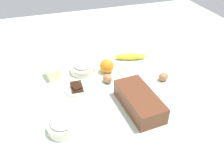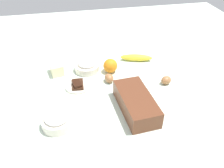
{
  "view_description": "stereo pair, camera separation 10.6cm",
  "coord_description": "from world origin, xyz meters",
  "px_view_note": "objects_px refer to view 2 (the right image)",
  "views": [
    {
      "loc": [
        0.88,
        -0.29,
        0.72
      ],
      "look_at": [
        0.0,
        0.0,
        0.04
      ],
      "focal_mm": 37.55,
      "sensor_mm": 36.0,
      "label": 1
    },
    {
      "loc": [
        0.91,
        -0.19,
        0.72
      ],
      "look_at": [
        0.0,
        0.0,
        0.04
      ],
      "focal_mm": 37.55,
      "sensor_mm": 36.0,
      "label": 2
    }
  ],
  "objects_px": {
    "orange_fruit": "(110,66)",
    "chocolate_plate": "(78,85)",
    "banana": "(136,58)",
    "egg_near_butter": "(109,78)",
    "egg_beside_bowl": "(166,80)",
    "flour_bowl": "(87,66)",
    "butter_block": "(57,69)",
    "loaf_pan": "(136,103)",
    "sugar_bowl": "(57,120)"
  },
  "relations": [
    {
      "from": "flour_bowl",
      "to": "butter_block",
      "type": "bearing_deg",
      "value": -91.33
    },
    {
      "from": "orange_fruit",
      "to": "chocolate_plate",
      "type": "height_order",
      "value": "orange_fruit"
    },
    {
      "from": "egg_beside_bowl",
      "to": "sugar_bowl",
      "type": "bearing_deg",
      "value": -70.88
    },
    {
      "from": "banana",
      "to": "loaf_pan",
      "type": "bearing_deg",
      "value": -16.73
    },
    {
      "from": "orange_fruit",
      "to": "egg_near_butter",
      "type": "height_order",
      "value": "orange_fruit"
    },
    {
      "from": "egg_near_butter",
      "to": "egg_beside_bowl",
      "type": "relative_size",
      "value": 1.04
    },
    {
      "from": "loaf_pan",
      "to": "banana",
      "type": "relative_size",
      "value": 1.52
    },
    {
      "from": "egg_beside_bowl",
      "to": "chocolate_plate",
      "type": "xyz_separation_m",
      "value": [
        -0.06,
        -0.45,
        -0.01
      ]
    },
    {
      "from": "orange_fruit",
      "to": "egg_near_butter",
      "type": "distance_m",
      "value": 0.1
    },
    {
      "from": "loaf_pan",
      "to": "sugar_bowl",
      "type": "bearing_deg",
      "value": -89.58
    },
    {
      "from": "butter_block",
      "to": "egg_beside_bowl",
      "type": "xyz_separation_m",
      "value": [
        0.21,
        0.55,
        -0.01
      ]
    },
    {
      "from": "banana",
      "to": "chocolate_plate",
      "type": "bearing_deg",
      "value": -62.05
    },
    {
      "from": "orange_fruit",
      "to": "egg_near_butter",
      "type": "relative_size",
      "value": 1.35
    },
    {
      "from": "egg_near_butter",
      "to": "chocolate_plate",
      "type": "distance_m",
      "value": 0.17
    },
    {
      "from": "egg_beside_bowl",
      "to": "loaf_pan",
      "type": "bearing_deg",
      "value": -52.19
    },
    {
      "from": "loaf_pan",
      "to": "banana",
      "type": "distance_m",
      "value": 0.44
    },
    {
      "from": "egg_beside_bowl",
      "to": "chocolate_plate",
      "type": "distance_m",
      "value": 0.46
    },
    {
      "from": "flour_bowl",
      "to": "egg_beside_bowl",
      "type": "height_order",
      "value": "flour_bowl"
    },
    {
      "from": "butter_block",
      "to": "flour_bowl",
      "type": "bearing_deg",
      "value": 88.67
    },
    {
      "from": "banana",
      "to": "egg_near_butter",
      "type": "bearing_deg",
      "value": -47.77
    },
    {
      "from": "flour_bowl",
      "to": "orange_fruit",
      "type": "height_order",
      "value": "orange_fruit"
    },
    {
      "from": "orange_fruit",
      "to": "egg_beside_bowl",
      "type": "xyz_separation_m",
      "value": [
        0.17,
        0.26,
        -0.02
      ]
    },
    {
      "from": "banana",
      "to": "egg_near_butter",
      "type": "distance_m",
      "value": 0.27
    },
    {
      "from": "egg_beside_bowl",
      "to": "butter_block",
      "type": "bearing_deg",
      "value": -110.73
    },
    {
      "from": "orange_fruit",
      "to": "butter_block",
      "type": "height_order",
      "value": "orange_fruit"
    },
    {
      "from": "flour_bowl",
      "to": "orange_fruit",
      "type": "bearing_deg",
      "value": 72.42
    },
    {
      "from": "banana",
      "to": "orange_fruit",
      "type": "bearing_deg",
      "value": -63.38
    },
    {
      "from": "egg_beside_bowl",
      "to": "chocolate_plate",
      "type": "relative_size",
      "value": 0.43
    },
    {
      "from": "loaf_pan",
      "to": "egg_beside_bowl",
      "type": "xyz_separation_m",
      "value": [
        -0.16,
        0.21,
        -0.02
      ]
    },
    {
      "from": "flour_bowl",
      "to": "egg_near_butter",
      "type": "distance_m",
      "value": 0.17
    },
    {
      "from": "loaf_pan",
      "to": "orange_fruit",
      "type": "xyz_separation_m",
      "value": [
        -0.33,
        -0.05,
        -0.0
      ]
    },
    {
      "from": "loaf_pan",
      "to": "egg_near_butter",
      "type": "distance_m",
      "value": 0.25
    },
    {
      "from": "banana",
      "to": "butter_block",
      "type": "bearing_deg",
      "value": -84.57
    },
    {
      "from": "loaf_pan",
      "to": "flour_bowl",
      "type": "bearing_deg",
      "value": -159.01
    },
    {
      "from": "flour_bowl",
      "to": "egg_beside_bowl",
      "type": "distance_m",
      "value": 0.44
    },
    {
      "from": "loaf_pan",
      "to": "banana",
      "type": "xyz_separation_m",
      "value": [
        -0.42,
        0.13,
        -0.02
      ]
    },
    {
      "from": "flour_bowl",
      "to": "chocolate_plate",
      "type": "relative_size",
      "value": 1.06
    },
    {
      "from": "banana",
      "to": "egg_near_butter",
      "type": "xyz_separation_m",
      "value": [
        0.18,
        -0.2,
        0.0
      ]
    },
    {
      "from": "loaf_pan",
      "to": "sugar_bowl",
      "type": "distance_m",
      "value": 0.35
    },
    {
      "from": "butter_block",
      "to": "chocolate_plate",
      "type": "relative_size",
      "value": 0.69
    },
    {
      "from": "egg_beside_bowl",
      "to": "flour_bowl",
      "type": "bearing_deg",
      "value": -118.02
    },
    {
      "from": "sugar_bowl",
      "to": "orange_fruit",
      "type": "xyz_separation_m",
      "value": [
        -0.36,
        0.3,
        0.01
      ]
    },
    {
      "from": "orange_fruit",
      "to": "egg_beside_bowl",
      "type": "bearing_deg",
      "value": 57.55
    },
    {
      "from": "butter_block",
      "to": "banana",
      "type": "bearing_deg",
      "value": 95.43
    },
    {
      "from": "sugar_bowl",
      "to": "chocolate_plate",
      "type": "xyz_separation_m",
      "value": [
        -0.25,
        0.11,
        -0.02
      ]
    },
    {
      "from": "butter_block",
      "to": "egg_near_butter",
      "type": "distance_m",
      "value": 0.3
    },
    {
      "from": "banana",
      "to": "chocolate_plate",
      "type": "height_order",
      "value": "banana"
    },
    {
      "from": "butter_block",
      "to": "egg_beside_bowl",
      "type": "relative_size",
      "value": 1.62
    },
    {
      "from": "butter_block",
      "to": "egg_beside_bowl",
      "type": "distance_m",
      "value": 0.59
    },
    {
      "from": "banana",
      "to": "egg_beside_bowl",
      "type": "height_order",
      "value": "egg_beside_bowl"
    }
  ]
}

